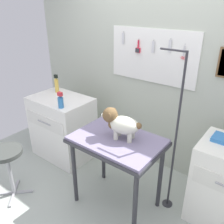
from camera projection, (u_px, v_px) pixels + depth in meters
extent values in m
cube|color=#A5AEA4|center=(92.00, 221.00, 2.45)|extent=(4.40, 4.00, 0.04)
cube|color=#B1B9A8|center=(160.00, 81.00, 2.87)|extent=(4.00, 0.06, 2.30)
cube|color=white|center=(152.00, 56.00, 2.79)|extent=(1.11, 0.02, 0.62)
cylinder|color=gray|center=(124.00, 32.00, 2.90)|extent=(0.01, 0.02, 0.01)
cube|color=silver|center=(123.00, 38.00, 2.92)|extent=(0.03, 0.01, 0.13)
cylinder|color=gray|center=(139.00, 39.00, 2.80)|extent=(0.01, 0.02, 0.01)
cylinder|color=red|center=(138.00, 44.00, 2.82)|extent=(0.02, 0.02, 0.09)
cube|color=red|center=(138.00, 50.00, 2.85)|extent=(0.06, 0.02, 0.06)
cube|color=#333338|center=(137.00, 50.00, 2.84)|extent=(0.05, 0.01, 0.05)
cylinder|color=gray|center=(154.00, 40.00, 2.69)|extent=(0.01, 0.02, 0.01)
cube|color=silver|center=(153.00, 47.00, 2.72)|extent=(0.03, 0.01, 0.13)
cylinder|color=gray|center=(171.00, 39.00, 2.57)|extent=(0.01, 0.02, 0.01)
cube|color=silver|center=(170.00, 46.00, 2.59)|extent=(0.03, 0.01, 0.13)
cylinder|color=gray|center=(185.00, 44.00, 2.49)|extent=(0.01, 0.02, 0.01)
cube|color=silver|center=(184.00, 51.00, 2.52)|extent=(0.01, 0.00, 0.11)
cube|color=silver|center=(185.00, 51.00, 2.51)|extent=(0.01, 0.00, 0.11)
torus|color=red|center=(182.00, 58.00, 2.55)|extent=(0.03, 0.01, 0.03)
torus|color=red|center=(184.00, 58.00, 2.54)|extent=(0.03, 0.01, 0.03)
cylinder|color=#2D2D33|center=(74.00, 172.00, 2.53)|extent=(0.04, 0.04, 0.76)
cylinder|color=#2D2D33|center=(135.00, 206.00, 2.11)|extent=(0.04, 0.04, 0.76)
cylinder|color=#2D2D33|center=(103.00, 152.00, 2.87)|extent=(0.04, 0.04, 0.76)
cylinder|color=#2D2D33|center=(160.00, 177.00, 2.46)|extent=(0.04, 0.04, 0.76)
cube|color=#2D2D33|center=(117.00, 142.00, 2.32)|extent=(0.88, 0.60, 0.03)
cube|color=slate|center=(117.00, 140.00, 2.31)|extent=(0.85, 0.58, 0.03)
cylinder|color=#2D2D33|center=(167.00, 203.00, 2.63)|extent=(0.11, 0.11, 0.01)
cylinder|color=#2D2D33|center=(176.00, 139.00, 2.28)|extent=(0.02, 0.02, 1.67)
cylinder|color=#2D2D33|center=(173.00, 50.00, 2.00)|extent=(0.24, 0.02, 0.02)
cylinder|color=silver|center=(116.00, 135.00, 2.27)|extent=(0.04, 0.04, 0.10)
cylinder|color=silver|center=(119.00, 131.00, 2.34)|extent=(0.04, 0.04, 0.10)
cylinder|color=silver|center=(130.00, 138.00, 2.22)|extent=(0.04, 0.04, 0.10)
cylinder|color=silver|center=(133.00, 133.00, 2.29)|extent=(0.04, 0.04, 0.10)
ellipsoid|color=silver|center=(124.00, 125.00, 2.24)|extent=(0.33, 0.26, 0.17)
ellipsoid|color=brown|center=(114.00, 124.00, 2.28)|extent=(0.13, 0.15, 0.09)
sphere|color=brown|center=(110.00, 115.00, 2.26)|extent=(0.15, 0.15, 0.15)
ellipsoid|color=silver|center=(104.00, 115.00, 2.29)|extent=(0.08, 0.07, 0.05)
sphere|color=black|center=(101.00, 115.00, 2.30)|extent=(0.02, 0.02, 0.02)
ellipsoid|color=brown|center=(109.00, 117.00, 2.19)|extent=(0.05, 0.04, 0.08)
ellipsoid|color=brown|center=(114.00, 112.00, 2.30)|extent=(0.05, 0.04, 0.08)
sphere|color=brown|center=(138.00, 126.00, 2.18)|extent=(0.06, 0.06, 0.06)
cube|color=white|center=(63.00, 127.00, 3.32)|extent=(0.80, 0.56, 0.87)
cube|color=silver|center=(45.00, 122.00, 3.03)|extent=(0.70, 0.01, 0.17)
cylinder|color=#99999E|center=(44.00, 123.00, 3.03)|extent=(0.24, 0.02, 0.02)
cylinder|color=#9E9EA3|center=(10.00, 175.00, 2.66)|extent=(0.04, 0.04, 0.55)
cube|color=#9E9EA3|center=(24.00, 192.00, 2.78)|extent=(0.17, 0.17, 0.02)
cube|color=#9E9EA3|center=(16.00, 186.00, 2.87)|extent=(0.17, 0.17, 0.02)
cube|color=#9E9EA3|center=(5.00, 194.00, 2.76)|extent=(0.17, 0.17, 0.02)
cube|color=#9E9EA3|center=(12.00, 199.00, 2.67)|extent=(0.17, 0.17, 0.02)
cylinder|color=#3A3D3A|center=(5.00, 152.00, 2.53)|extent=(0.35, 0.35, 0.04)
cylinder|color=#E3BB4B|center=(57.00, 86.00, 3.30)|extent=(0.05, 0.05, 0.18)
cylinder|color=#E3BB4B|center=(56.00, 79.00, 3.25)|extent=(0.02, 0.02, 0.02)
cube|color=black|center=(56.00, 76.00, 3.24)|extent=(0.05, 0.03, 0.04)
cylinder|color=#3275B6|center=(61.00, 103.00, 2.82)|extent=(0.07, 0.07, 0.13)
cylinder|color=#3275B6|center=(60.00, 97.00, 2.79)|extent=(0.03, 0.03, 0.02)
cube|color=red|center=(60.00, 94.00, 2.78)|extent=(0.06, 0.04, 0.04)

